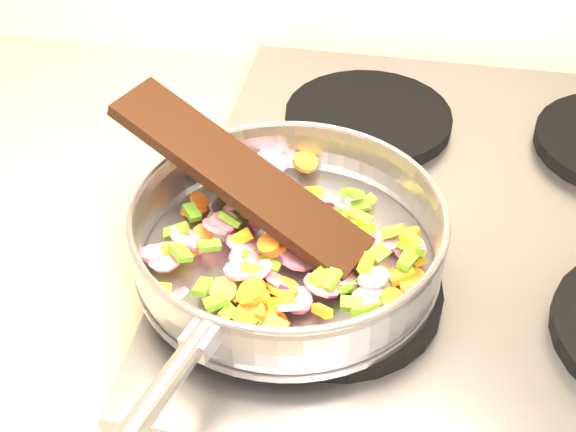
# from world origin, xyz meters

# --- Properties ---
(cooktop) EXTENTS (0.60, 0.60, 0.04)m
(cooktop) POSITION_xyz_m (-0.70, 1.67, 0.92)
(cooktop) COLOR #939399
(cooktop) RESTS_ON counter_top
(grate_fl) EXTENTS (0.19, 0.19, 0.02)m
(grate_fl) POSITION_xyz_m (-0.84, 1.52, 0.95)
(grate_fl) COLOR black
(grate_fl) RESTS_ON cooktop
(grate_bl) EXTENTS (0.19, 0.19, 0.02)m
(grate_bl) POSITION_xyz_m (-0.84, 1.81, 0.95)
(grate_bl) COLOR black
(grate_bl) RESTS_ON cooktop
(saute_pan) EXTENTS (0.32, 0.48, 0.06)m
(saute_pan) POSITION_xyz_m (-0.89, 1.54, 0.99)
(saute_pan) COLOR #9E9EA5
(saute_pan) RESTS_ON grate_fl
(vegetable_heap) EXTENTS (0.26, 0.28, 0.05)m
(vegetable_heap) POSITION_xyz_m (-0.89, 1.54, 0.98)
(vegetable_heap) COLOR yellow
(vegetable_heap) RESTS_ON saute_pan
(wooden_spatula) EXTENTS (0.25, 0.14, 0.10)m
(wooden_spatula) POSITION_xyz_m (-0.93, 1.58, 1.02)
(wooden_spatula) COLOR black
(wooden_spatula) RESTS_ON saute_pan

